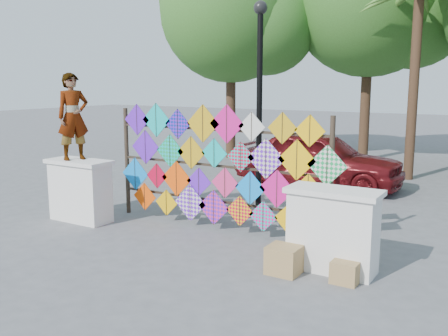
% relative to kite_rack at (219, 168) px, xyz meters
% --- Properties ---
extents(ground, '(80.00, 80.00, 0.00)m').
position_rel_kite_rack_xyz_m(ground, '(-0.10, -0.73, -1.23)').
color(ground, slate).
rests_on(ground, ground).
extents(parapet_left, '(1.40, 0.65, 1.28)m').
position_rel_kite_rack_xyz_m(parapet_left, '(-2.80, -0.93, -0.58)').
color(parapet_left, silver).
rests_on(parapet_left, ground).
extents(parapet_right, '(1.40, 0.65, 1.28)m').
position_rel_kite_rack_xyz_m(parapet_right, '(2.60, -0.93, -0.58)').
color(parapet_right, silver).
rests_on(parapet_right, ground).
extents(kite_rack, '(4.96, 0.24, 2.45)m').
position_rel_kite_rack_xyz_m(kite_rack, '(0.00, 0.00, 0.00)').
color(kite_rack, '#30251A').
rests_on(kite_rack, ground).
extents(tree_west, '(5.85, 5.20, 8.01)m').
position_rel_kite_rack_xyz_m(tree_west, '(-4.50, 8.30, 4.16)').
color(tree_west, '#452D1D').
rests_on(tree_west, ground).
extents(palm_tree, '(3.62, 3.62, 5.83)m').
position_rel_kite_rack_xyz_m(palm_tree, '(2.10, 7.27, 3.73)').
color(palm_tree, '#452D1D').
rests_on(palm_tree, ground).
extents(vendor_woman, '(0.64, 0.75, 1.76)m').
position_rel_kite_rack_xyz_m(vendor_woman, '(-2.89, -0.93, 0.93)').
color(vendor_woman, '#99999E').
rests_on(vendor_woman, parapet_left).
extents(sedan, '(4.59, 1.95, 1.55)m').
position_rel_kite_rack_xyz_m(sedan, '(0.20, 4.86, -0.45)').
color(sedan, maroon).
rests_on(sedan, ground).
extents(lamppost, '(0.28, 0.28, 4.46)m').
position_rel_kite_rack_xyz_m(lamppost, '(0.20, 1.27, 1.47)').
color(lamppost, black).
rests_on(lamppost, ground).
extents(cardboard_box_near, '(0.48, 0.42, 0.42)m').
position_rel_kite_rack_xyz_m(cardboard_box_near, '(2.03, -1.41, -1.01)').
color(cardboard_box_near, '#A98452').
rests_on(cardboard_box_near, ground).
extents(cardboard_box_far, '(0.38, 0.35, 0.32)m').
position_rel_kite_rack_xyz_m(cardboard_box_far, '(2.93, -1.27, -1.07)').
color(cardboard_box_far, '#A98452').
rests_on(cardboard_box_far, ground).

